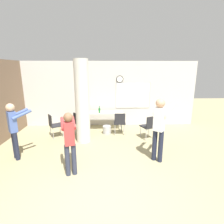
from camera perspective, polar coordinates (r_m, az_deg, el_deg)
ground_plane at (r=3.57m, az=-3.77°, el=-30.21°), size 24.00×24.00×0.00m
wall_back at (r=7.70m, az=-2.52°, el=5.86°), size 8.00×0.15×2.80m
support_pillar at (r=5.92m, az=-9.66°, el=3.20°), size 0.47×0.47×2.80m
folding_table at (r=7.25m, az=-2.99°, el=-0.49°), size 1.65×0.62×0.73m
bottle_on_table at (r=7.14m, az=-4.13°, el=0.58°), size 0.08×0.08×0.28m
waste_bin at (r=6.88m, az=-1.70°, el=-5.81°), size 0.32×0.32×0.32m
chair_mid_room at (r=6.41m, az=11.95°, el=-4.31°), size 0.57×0.57×0.87m
chair_near_pillar at (r=6.77m, az=-18.36°, el=-3.74°), size 0.60×0.60×0.87m
chair_table_left at (r=6.80m, az=-10.39°, el=-3.15°), size 0.62×0.62×0.87m
chair_table_right at (r=6.70m, az=2.53°, el=-3.20°), size 0.46×0.46×0.87m
person_watching_back at (r=5.48m, az=-29.38°, el=-4.30°), size 0.62×0.60×1.60m
person_playing_front at (r=4.19m, az=-13.73°, el=-8.58°), size 0.45×0.61×1.54m
person_playing_side at (r=4.82m, az=15.18°, el=-4.16°), size 0.64×0.70×1.74m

